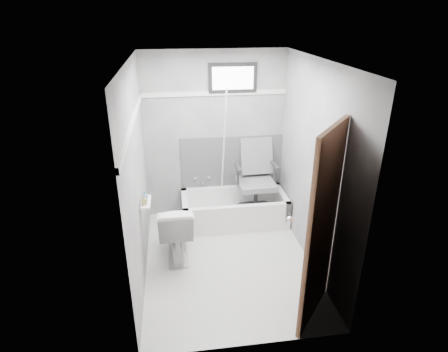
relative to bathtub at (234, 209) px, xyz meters
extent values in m
plane|color=white|center=(-0.23, -0.93, -0.21)|extent=(2.60, 2.60, 0.00)
plane|color=silver|center=(-0.23, -0.93, 2.19)|extent=(2.60, 2.60, 0.00)
cube|color=slate|center=(-0.23, 0.37, 0.99)|extent=(2.00, 0.02, 2.40)
cube|color=slate|center=(-0.23, -2.23, 0.99)|extent=(2.00, 0.02, 2.40)
cube|color=slate|center=(-1.23, -0.93, 0.99)|extent=(0.02, 2.60, 2.40)
cube|color=slate|center=(0.77, -0.93, 0.99)|extent=(0.02, 2.60, 2.40)
imported|color=white|center=(-0.85, -0.71, 0.16)|extent=(0.43, 0.76, 0.74)
cube|color=#4C4C4F|center=(0.02, 0.36, 0.59)|extent=(1.50, 0.02, 0.78)
cube|color=white|center=(-0.23, 0.36, 1.61)|extent=(2.00, 0.02, 0.06)
cube|color=white|center=(-1.22, -0.93, 1.61)|extent=(0.02, 2.60, 0.06)
cylinder|color=white|center=(-0.14, 0.13, 0.84)|extent=(0.02, 0.59, 1.87)
cube|color=white|center=(-1.16, -0.95, 0.69)|extent=(0.10, 0.32, 0.02)
imported|color=tan|center=(-1.17, -1.03, 0.76)|extent=(0.07, 0.07, 0.11)
imported|color=slate|center=(-1.17, -0.89, 0.75)|extent=(0.10, 0.10, 0.09)
camera|label=1|loc=(-0.81, -4.72, 2.65)|focal=30.00mm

